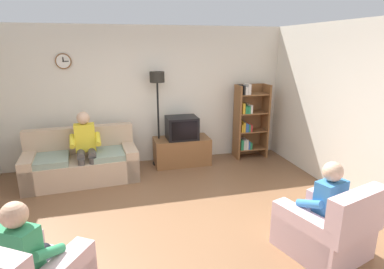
# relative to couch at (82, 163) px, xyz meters

# --- Properties ---
(ground_plane) EXTENTS (12.00, 12.00, 0.00)m
(ground_plane) POSITION_rel_couch_xyz_m (1.28, -1.93, -0.31)
(ground_plane) COLOR brown
(back_wall_assembly) EXTENTS (6.20, 0.17, 2.70)m
(back_wall_assembly) POSITION_rel_couch_xyz_m (1.28, 0.73, 1.04)
(back_wall_assembly) COLOR silver
(back_wall_assembly) RESTS_ON ground_plane
(right_wall) EXTENTS (0.12, 5.80, 2.70)m
(right_wall) POSITION_rel_couch_xyz_m (4.14, -1.93, 1.04)
(right_wall) COLOR silver
(right_wall) RESTS_ON ground_plane
(couch) EXTENTS (1.96, 1.02, 0.90)m
(couch) POSITION_rel_couch_xyz_m (0.00, 0.00, 0.00)
(couch) COLOR tan
(couch) RESTS_ON ground_plane
(tv_stand) EXTENTS (1.10, 0.56, 0.54)m
(tv_stand) POSITION_rel_couch_xyz_m (1.89, 0.32, -0.04)
(tv_stand) COLOR brown
(tv_stand) RESTS_ON ground_plane
(tv) EXTENTS (0.60, 0.49, 0.44)m
(tv) POSITION_rel_couch_xyz_m (1.89, 0.29, 0.45)
(tv) COLOR black
(tv) RESTS_ON tv_stand
(bookshelf) EXTENTS (0.68, 0.36, 1.58)m
(bookshelf) POSITION_rel_couch_xyz_m (3.36, 0.39, 0.47)
(bookshelf) COLOR brown
(bookshelf) RESTS_ON ground_plane
(floor_lamp) EXTENTS (0.28, 0.28, 1.85)m
(floor_lamp) POSITION_rel_couch_xyz_m (1.45, 0.42, 1.14)
(floor_lamp) COLOR black
(floor_lamp) RESTS_ON ground_plane
(armchair_near_bookshelf) EXTENTS (1.02, 1.07, 0.90)m
(armchair_near_bookshelf) POSITION_rel_couch_xyz_m (2.85, -2.89, -0.02)
(armchair_near_bookshelf) COLOR beige
(armchair_near_bookshelf) RESTS_ON ground_plane
(person_on_couch) EXTENTS (0.53, 0.56, 1.24)m
(person_on_couch) POSITION_rel_couch_xyz_m (0.10, -0.11, 0.39)
(person_on_couch) COLOR yellow
(person_on_couch) RESTS_ON ground_plane
(person_in_left_armchair) EXTENTS (0.61, 0.64, 1.12)m
(person_in_left_armchair) POSITION_rel_couch_xyz_m (-0.20, -2.95, 0.29)
(person_in_left_armchair) COLOR #338C59
(person_in_left_armchair) RESTS_ON ground_plane
(person_in_right_armchair) EXTENTS (0.58, 0.60, 1.12)m
(person_in_right_armchair) POSITION_rel_couch_xyz_m (2.83, -2.81, 0.29)
(person_in_right_armchair) COLOR #3372B2
(person_in_right_armchair) RESTS_ON ground_plane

